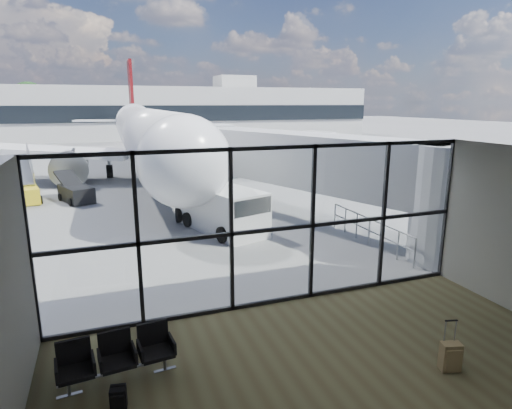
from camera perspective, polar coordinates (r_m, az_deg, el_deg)
ground at (r=50.91m, az=-15.06°, el=6.66°), size 220.00×220.00×0.00m
lounge_shell at (r=7.65m, az=16.20°, el=-9.75°), size 12.02×8.01×4.51m
glass_curtain_wall at (r=11.75m, az=2.30°, el=-3.12°), size 12.10×0.12×4.50m
jet_bridge at (r=19.96m, az=7.72°, el=5.15°), size 8.00×16.50×4.33m
apron_railing at (r=17.75m, az=14.86°, el=-2.97°), size 0.06×5.46×1.11m
far_terminal at (r=72.50m, az=-17.35°, el=11.74°), size 80.00×12.20×11.00m
tree_5 at (r=83.12m, az=-27.98°, el=12.10°), size 6.27×6.27×9.03m
seating_row at (r=9.71m, az=-18.10°, el=-18.46°), size 2.31×0.86×1.03m
backpack at (r=9.13m, az=-17.89°, el=-23.37°), size 0.33×0.31×0.45m
suitcase at (r=10.49m, az=24.52°, el=-17.96°), size 0.46×0.38×1.12m
airliner at (r=35.40m, az=-14.39°, el=9.03°), size 34.48×39.88×10.28m
service_van at (r=18.96m, az=-4.24°, el=-0.63°), size 3.20×4.86×1.95m
belt_loader at (r=26.83m, az=-22.91°, el=1.51°), size 2.36×3.70×1.62m
mobile_stairs at (r=28.08m, az=-28.94°, el=1.52°), size 2.51×3.92×2.56m
traffic_cone_a at (r=25.94m, az=-10.85°, el=1.36°), size 0.41×0.41×0.58m
traffic_cone_b at (r=21.33m, az=0.08°, el=-0.87°), size 0.48×0.48×0.68m
traffic_cone_c at (r=27.50m, az=-8.07°, el=2.18°), size 0.43×0.43×0.62m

